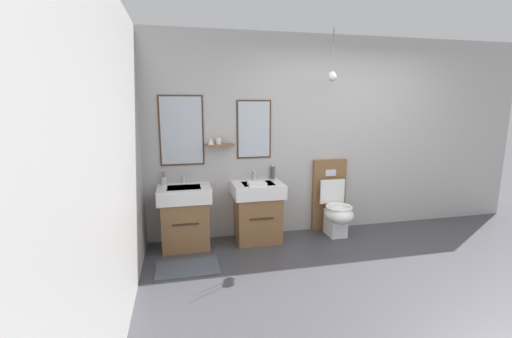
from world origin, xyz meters
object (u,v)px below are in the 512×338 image
Objects in this scene: folded_hand_towel at (257,184)px; vanity_sink_right at (257,210)px; soap_dispenser at (273,172)px; toothbrush_cup at (164,180)px; toilet at (334,207)px; vanity_sink_left at (185,215)px.

vanity_sink_right is at bearing 75.39° from folded_hand_towel.
soap_dispenser is at bearing 49.54° from folded_hand_towel.
toilet is at bearing -4.13° from toothbrush_cup.
folded_hand_towel is (1.12, -0.33, -0.04)m from toothbrush_cup.
soap_dispenser reaches higher than toothbrush_cup.
soap_dispenser is (1.17, 0.18, 0.45)m from vanity_sink_left.
soap_dispenser is 0.93× the size of folded_hand_towel.
vanity_sink_left is 1.99m from toilet.
folded_hand_towel is at bearing -104.61° from vanity_sink_right.
toothbrush_cup is at bearing 163.62° from folded_hand_towel.
vanity_sink_right is at bearing -143.38° from soap_dispenser.
toothbrush_cup is 0.99× the size of soap_dispenser.
toilet reaches higher than folded_hand_towel.
toilet reaches higher than vanity_sink_left.
soap_dispenser is (1.40, 0.01, 0.03)m from toothbrush_cup.
vanity_sink_right is 3.48× the size of folded_hand_towel.
vanity_sink_right is 1.24m from toothbrush_cup.
toothbrush_cup is at bearing -179.59° from soap_dispenser.
vanity_sink_left is 0.92m from vanity_sink_right.
vanity_sink_left is 0.97m from folded_hand_towel.
toilet is 4.91× the size of soap_dispenser.
folded_hand_towel is (-0.04, -0.15, 0.38)m from vanity_sink_right.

